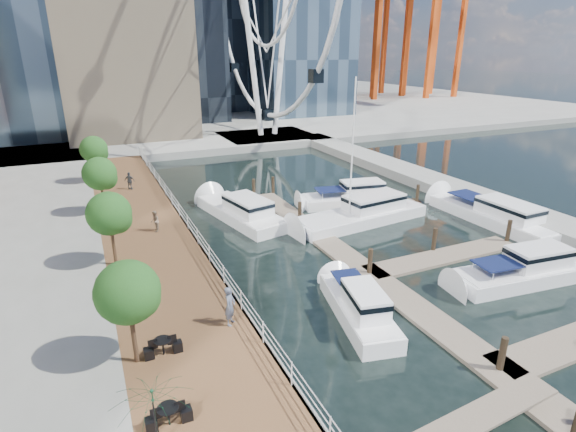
# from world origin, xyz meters

# --- Properties ---
(ground) EXTENTS (520.00, 520.00, 0.00)m
(ground) POSITION_xyz_m (0.00, 0.00, 0.00)
(ground) COLOR black
(ground) RESTS_ON ground
(boardwalk) EXTENTS (6.00, 60.00, 1.00)m
(boardwalk) POSITION_xyz_m (-9.00, 15.00, 0.50)
(boardwalk) COLOR brown
(boardwalk) RESTS_ON ground
(seawall) EXTENTS (0.25, 60.00, 1.00)m
(seawall) POSITION_xyz_m (-6.00, 15.00, 0.50)
(seawall) COLOR #595954
(seawall) RESTS_ON ground
(land_far) EXTENTS (200.00, 114.00, 1.00)m
(land_far) POSITION_xyz_m (0.00, 102.00, 0.50)
(land_far) COLOR gray
(land_far) RESTS_ON ground
(breakwater) EXTENTS (4.00, 60.00, 1.00)m
(breakwater) POSITION_xyz_m (20.00, 20.00, 0.50)
(breakwater) COLOR gray
(breakwater) RESTS_ON ground
(pier) EXTENTS (14.00, 12.00, 1.00)m
(pier) POSITION_xyz_m (14.00, 52.00, 0.50)
(pier) COLOR gray
(pier) RESTS_ON ground
(railing) EXTENTS (0.10, 60.00, 1.05)m
(railing) POSITION_xyz_m (-6.10, 15.00, 1.52)
(railing) COLOR white
(railing) RESTS_ON boardwalk
(floating_docks) EXTENTS (16.00, 34.00, 2.60)m
(floating_docks) POSITION_xyz_m (7.97, 9.98, 0.49)
(floating_docks) COLOR #6D6051
(floating_docks) RESTS_ON ground
(port_cranes) EXTENTS (40.00, 52.00, 38.00)m
(port_cranes) POSITION_xyz_m (67.67, 95.67, 20.00)
(port_cranes) COLOR #D84C14
(port_cranes) RESTS_ON ground
(street_trees) EXTENTS (2.60, 42.60, 4.60)m
(street_trees) POSITION_xyz_m (-11.40, 14.00, 4.29)
(street_trees) COLOR #3F2B1C
(street_trees) RESTS_ON ground
(yacht_foreground) EXTENTS (9.90, 3.64, 2.15)m
(yacht_foreground) POSITION_xyz_m (10.91, 3.44, 0.00)
(yacht_foreground) COLOR silver
(yacht_foreground) RESTS_ON ground
(pedestrian_near) EXTENTS (0.80, 0.85, 1.96)m
(pedestrian_near) POSITION_xyz_m (-6.97, 5.01, 1.98)
(pedestrian_near) COLOR slate
(pedestrian_near) RESTS_ON boardwalk
(pedestrian_mid) EXTENTS (0.72, 0.85, 1.53)m
(pedestrian_mid) POSITION_xyz_m (-8.33, 18.47, 1.77)
(pedestrian_mid) COLOR #836D5A
(pedestrian_mid) RESTS_ON boardwalk
(pedestrian_far) EXTENTS (1.04, 0.85, 1.65)m
(pedestrian_far) POSITION_xyz_m (-8.78, 30.18, 1.83)
(pedestrian_far) COLOR #373E45
(pedestrian_far) RESTS_ON boardwalk
(moored_yachts) EXTENTS (22.98, 36.24, 11.50)m
(moored_yachts) POSITION_xyz_m (7.86, 14.15, 0.00)
(moored_yachts) COLOR white
(moored_yachts) RESTS_ON ground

